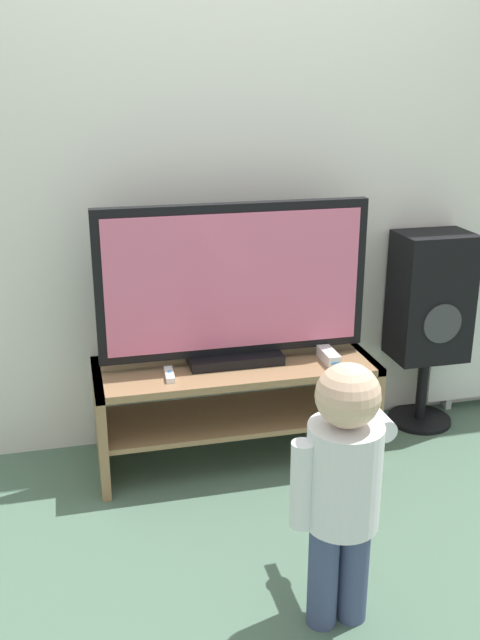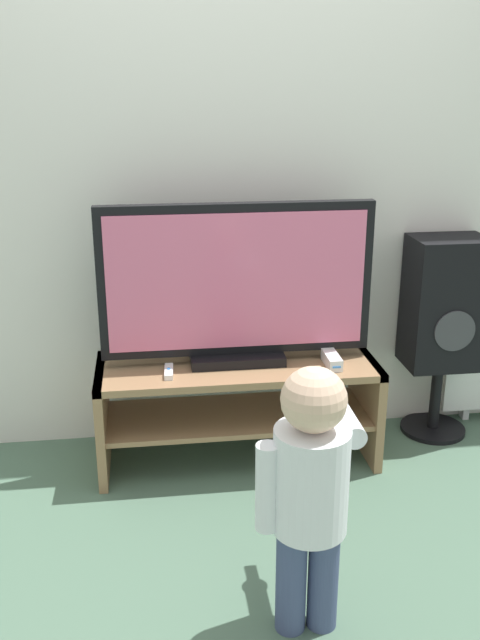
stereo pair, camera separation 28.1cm
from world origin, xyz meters
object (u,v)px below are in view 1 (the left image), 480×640
object	(u,v)px
game_console	(329,356)
speaker_tower	(430,303)
remote_primary	(169,375)
television	(234,286)
child	(343,475)

from	to	relation	value
game_console	speaker_tower	bearing A→B (deg)	19.80
game_console	remote_primary	bearing A→B (deg)	-179.82
television	speaker_tower	size ratio (longest dim) A/B	1.20
child	game_console	bearing A→B (deg)	71.88
child	remote_primary	bearing A→B (deg)	111.43
remote_primary	child	world-z (taller)	child
game_console	child	world-z (taller)	child
game_console	child	bearing A→B (deg)	-108.12
game_console	remote_primary	xyz separation A→B (m)	(-0.67, -0.00, -0.01)
television	child	bearing A→B (deg)	-85.69
television	child	distance (m)	1.07
game_console	speaker_tower	size ratio (longest dim) A/B	0.17
television	remote_primary	size ratio (longest dim) A/B	8.44
speaker_tower	child	bearing A→B (deg)	-127.30
child	speaker_tower	xyz separation A→B (m)	(0.86, 1.13, 0.10)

